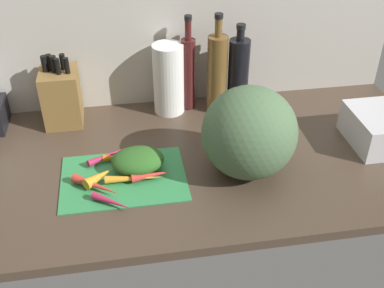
{
  "coord_description": "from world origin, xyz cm",
  "views": [
    {
      "loc": [
        -16.78,
        -122.03,
        89.67
      ],
      "look_at": [
        1.93,
        -9.76,
        11.29
      ],
      "focal_mm": 44.51,
      "sensor_mm": 36.0,
      "label": 1
    }
  ],
  "objects_px": {
    "cutting_board": "(124,178)",
    "knife_block": "(61,96)",
    "carrot_2": "(135,178)",
    "bottle_2": "(238,74)",
    "carrot_0": "(151,175)",
    "carrot_6": "(99,177)",
    "carrot_3": "(108,155)",
    "carrot_1": "(121,158)",
    "carrot_4": "(96,186)",
    "winter_squash": "(249,133)",
    "paper_towel_roll": "(170,79)",
    "bottle_1": "(217,73)",
    "bottle_0": "(188,72)",
    "carrot_5": "(112,202)"
  },
  "relations": [
    {
      "from": "winter_squash",
      "to": "carrot_2",
      "type": "bearing_deg",
      "value": -178.89
    },
    {
      "from": "paper_towel_roll",
      "to": "bottle_1",
      "type": "height_order",
      "value": "bottle_1"
    },
    {
      "from": "carrot_4",
      "to": "knife_block",
      "type": "distance_m",
      "value": 0.43
    },
    {
      "from": "carrot_5",
      "to": "paper_towel_roll",
      "type": "distance_m",
      "value": 0.56
    },
    {
      "from": "carrot_0",
      "to": "paper_towel_roll",
      "type": "height_order",
      "value": "paper_towel_roll"
    },
    {
      "from": "carrot_1",
      "to": "knife_block",
      "type": "xyz_separation_m",
      "value": [
        -0.19,
        0.29,
        0.08
      ]
    },
    {
      "from": "knife_block",
      "to": "bottle_0",
      "type": "xyz_separation_m",
      "value": [
        0.45,
        0.03,
        0.04
      ]
    },
    {
      "from": "carrot_2",
      "to": "carrot_6",
      "type": "height_order",
      "value": "carrot_6"
    },
    {
      "from": "bottle_1",
      "to": "carrot_3",
      "type": "bearing_deg",
      "value": -147.39
    },
    {
      "from": "knife_block",
      "to": "carrot_4",
      "type": "bearing_deg",
      "value": -75.22
    },
    {
      "from": "carrot_3",
      "to": "knife_block",
      "type": "bearing_deg",
      "value": 119.09
    },
    {
      "from": "carrot_2",
      "to": "paper_towel_roll",
      "type": "distance_m",
      "value": 0.45
    },
    {
      "from": "cutting_board",
      "to": "carrot_5",
      "type": "distance_m",
      "value": 0.13
    },
    {
      "from": "carrot_1",
      "to": "knife_block",
      "type": "bearing_deg",
      "value": 123.08
    },
    {
      "from": "carrot_0",
      "to": "carrot_1",
      "type": "bearing_deg",
      "value": 129.3
    },
    {
      "from": "carrot_3",
      "to": "carrot_6",
      "type": "xyz_separation_m",
      "value": [
        -0.03,
        -0.11,
        0.01
      ]
    },
    {
      "from": "carrot_2",
      "to": "bottle_2",
      "type": "xyz_separation_m",
      "value": [
        0.4,
        0.38,
        0.12
      ]
    },
    {
      "from": "bottle_2",
      "to": "carrot_6",
      "type": "bearing_deg",
      "value": -144.09
    },
    {
      "from": "carrot_2",
      "to": "knife_block",
      "type": "height_order",
      "value": "knife_block"
    },
    {
      "from": "bottle_1",
      "to": "bottle_0",
      "type": "bearing_deg",
      "value": 159.49
    },
    {
      "from": "cutting_board",
      "to": "carrot_4",
      "type": "distance_m",
      "value": 0.09
    },
    {
      "from": "carrot_2",
      "to": "winter_squash",
      "type": "bearing_deg",
      "value": 1.11
    },
    {
      "from": "carrot_1",
      "to": "carrot_3",
      "type": "bearing_deg",
      "value": 152.04
    },
    {
      "from": "carrot_6",
      "to": "bottle_1",
      "type": "bearing_deg",
      "value": 40.68
    },
    {
      "from": "carrot_2",
      "to": "carrot_3",
      "type": "distance_m",
      "value": 0.15
    },
    {
      "from": "carrot_0",
      "to": "carrot_6",
      "type": "distance_m",
      "value": 0.15
    },
    {
      "from": "carrot_3",
      "to": "carrot_6",
      "type": "bearing_deg",
      "value": -104.08
    },
    {
      "from": "winter_squash",
      "to": "bottle_1",
      "type": "height_order",
      "value": "bottle_1"
    },
    {
      "from": "carrot_0",
      "to": "knife_block",
      "type": "relative_size",
      "value": 0.48
    },
    {
      "from": "bottle_1",
      "to": "knife_block",
      "type": "bearing_deg",
      "value": 179.07
    },
    {
      "from": "carrot_0",
      "to": "bottle_2",
      "type": "bearing_deg",
      "value": 47.06
    },
    {
      "from": "carrot_2",
      "to": "bottle_1",
      "type": "xyz_separation_m",
      "value": [
        0.33,
        0.39,
        0.13
      ]
    },
    {
      "from": "carrot_3",
      "to": "carrot_0",
      "type": "bearing_deg",
      "value": -45.23
    },
    {
      "from": "bottle_2",
      "to": "carrot_0",
      "type": "bearing_deg",
      "value": -132.94
    },
    {
      "from": "cutting_board",
      "to": "bottle_0",
      "type": "distance_m",
      "value": 0.49
    },
    {
      "from": "knife_block",
      "to": "carrot_5",
      "type": "bearing_deg",
      "value": -72.56
    },
    {
      "from": "cutting_board",
      "to": "knife_block",
      "type": "relative_size",
      "value": 1.49
    },
    {
      "from": "carrot_0",
      "to": "bottle_0",
      "type": "xyz_separation_m",
      "value": [
        0.18,
        0.42,
        0.12
      ]
    },
    {
      "from": "carrot_1",
      "to": "knife_block",
      "type": "relative_size",
      "value": 0.45
    },
    {
      "from": "carrot_0",
      "to": "bottle_0",
      "type": "relative_size",
      "value": 0.34
    },
    {
      "from": "carrot_2",
      "to": "bottle_2",
      "type": "bearing_deg",
      "value": 43.65
    },
    {
      "from": "carrot_2",
      "to": "carrot_3",
      "type": "xyz_separation_m",
      "value": [
        -0.07,
        0.13,
        -0.0
      ]
    },
    {
      "from": "paper_towel_roll",
      "to": "carrot_6",
      "type": "bearing_deg",
      "value": -123.91
    },
    {
      "from": "cutting_board",
      "to": "carrot_0",
      "type": "relative_size",
      "value": 3.09
    },
    {
      "from": "carrot_3",
      "to": "bottle_1",
      "type": "bearing_deg",
      "value": 32.61
    },
    {
      "from": "carrot_1",
      "to": "carrot_5",
      "type": "bearing_deg",
      "value": -98.97
    },
    {
      "from": "carrot_2",
      "to": "knife_block",
      "type": "relative_size",
      "value": 0.69
    },
    {
      "from": "carrot_3",
      "to": "bottle_2",
      "type": "height_order",
      "value": "bottle_2"
    },
    {
      "from": "carrot_5",
      "to": "carrot_1",
      "type": "bearing_deg",
      "value": 81.03
    },
    {
      "from": "cutting_board",
      "to": "carrot_1",
      "type": "relative_size",
      "value": 3.35
    }
  ]
}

